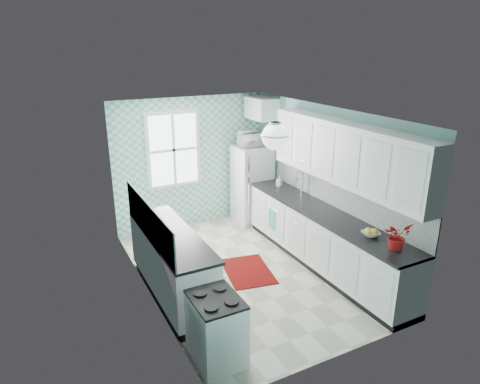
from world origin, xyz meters
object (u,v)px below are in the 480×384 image
sink (293,195)px  fruit_bowl (371,234)px  fridge (252,184)px  stove (216,328)px  potted_plant (397,236)px  ceiling_light (275,136)px  microwave (252,139)px

sink → fruit_bowl: bearing=-91.1°
fridge → stove: size_ratio=1.98×
fridge → fruit_bowl: size_ratio=6.60×
fridge → stove: fridge is taller
stove → potted_plant: bearing=-5.4°
sink → potted_plant: sink is taller
ceiling_light → sink: (1.20, 1.29, -1.39)m
ceiling_light → fridge: (1.11, 2.58, -1.55)m
sink → potted_plant: 2.33m
sink → ceiling_light: bearing=-134.1°
fridge → ceiling_light: bearing=-116.7°
sink → microwave: 1.50m
ceiling_light → microwave: 2.88m
sink → fruit_bowl: size_ratio=2.40×
ceiling_light → microwave: size_ratio=0.69×
microwave → ceiling_light: bearing=68.2°
ceiling_light → fruit_bowl: size_ratio=1.50×
microwave → fruit_bowl: bearing=93.1°
fridge → sink: bearing=-89.3°
stove → sink: (2.40, 2.07, 0.52)m
stove → potted_plant: 2.51m
stove → microwave: microwave is taller
fruit_bowl → potted_plant: size_ratio=0.64×
fridge → stove: (-2.31, -3.37, -0.36)m
fridge → potted_plant: size_ratio=4.22×
stove → fruit_bowl: size_ratio=3.34×
ceiling_light → stove: 2.39m
sink → potted_plant: bearing=-91.0°
potted_plant → fruit_bowl: bearing=90.0°
stove → sink: sink is taller
fridge → sink: (0.09, -1.30, 0.16)m
ceiling_light → fruit_bowl: bearing=-26.2°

